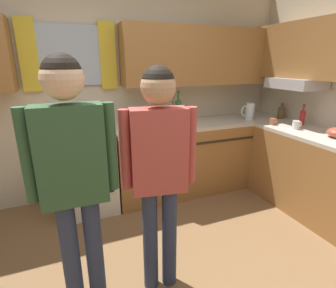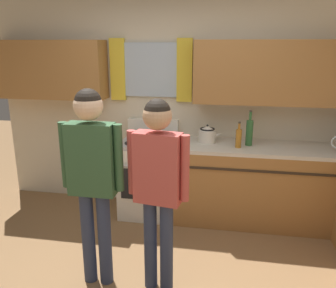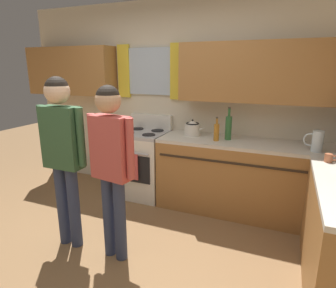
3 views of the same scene
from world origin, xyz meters
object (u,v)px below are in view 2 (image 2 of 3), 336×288
(bottle_oil_amber, at_px, (239,138))
(adult_in_plaid, at_px, (158,175))
(bottle_wine_green, at_px, (249,132))
(adult_left, at_px, (92,167))
(stovetop_kettle, at_px, (207,134))
(stove_oven, at_px, (149,176))

(bottle_oil_amber, xyz_separation_m, adult_in_plaid, (-0.63, -1.26, 0.00))
(bottle_wine_green, height_order, adult_left, adult_left)
(bottle_oil_amber, height_order, stovetop_kettle, bottle_oil_amber)
(stovetop_kettle, bearing_deg, adult_left, -119.81)
(stove_oven, relative_size, adult_left, 0.66)
(bottle_oil_amber, bearing_deg, bottle_wine_green, 44.38)
(bottle_wine_green, relative_size, stovetop_kettle, 1.44)
(bottle_wine_green, height_order, stovetop_kettle, bottle_wine_green)
(stove_oven, distance_m, adult_in_plaid, 1.51)
(adult_left, xyz_separation_m, adult_in_plaid, (0.53, 0.00, -0.04))
(stovetop_kettle, relative_size, adult_left, 0.16)
(bottle_oil_amber, distance_m, bottle_wine_green, 0.17)
(adult_left, height_order, adult_in_plaid, adult_left)
(stove_oven, relative_size, stovetop_kettle, 4.02)
(bottle_oil_amber, distance_m, adult_left, 1.72)
(adult_left, bearing_deg, stovetop_kettle, 60.19)
(stove_oven, bearing_deg, bottle_oil_amber, -5.24)
(stove_oven, relative_size, adult_in_plaid, 0.68)
(stove_oven, bearing_deg, adult_left, -95.82)
(bottle_wine_green, bearing_deg, adult_left, -132.86)
(bottle_oil_amber, relative_size, adult_in_plaid, 0.18)
(bottle_wine_green, distance_m, stovetop_kettle, 0.47)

